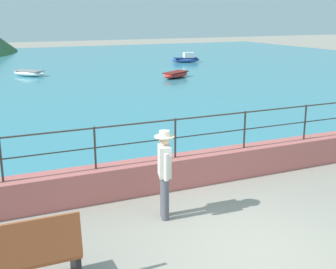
{
  "coord_description": "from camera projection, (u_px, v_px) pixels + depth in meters",
  "views": [
    {
      "loc": [
        -4.12,
        -5.49,
        3.84
      ],
      "look_at": [
        0.05,
        3.7,
        1.1
      ],
      "focal_mm": 47.83,
      "sensor_mm": 36.0,
      "label": 1
    }
  ],
  "objects": [
    {
      "name": "boat_2",
      "position": [
        29.0,
        73.0,
        27.85
      ],
      "size": [
        2.19,
        2.32,
        0.36
      ],
      "color": "white",
      "rests_on": "lake_water"
    },
    {
      "name": "bench_main",
      "position": [
        19.0,
        257.0,
        6.22
      ],
      "size": [
        1.71,
        0.57,
        1.13
      ],
      "color": "#9E4C28",
      "rests_on": "ground"
    },
    {
      "name": "boat_3",
      "position": [
        176.0,
        74.0,
        27.14
      ],
      "size": [
        2.42,
        2.0,
        0.36
      ],
      "color": "red",
      "rests_on": "lake_water"
    },
    {
      "name": "promenade_wall",
      "position": [
        175.0,
        172.0,
        10.2
      ],
      "size": [
        20.0,
        0.56,
        0.7
      ],
      "primitive_type": "cube",
      "color": "#BC605B",
      "rests_on": "ground"
    },
    {
      "name": "lake_water",
      "position": [
        32.0,
        72.0,
        30.18
      ],
      "size": [
        64.0,
        44.32,
        0.06
      ],
      "primitive_type": "cube",
      "color": "teal",
      "rests_on": "ground"
    },
    {
      "name": "railing",
      "position": [
        175.0,
        130.0,
        9.94
      ],
      "size": [
        18.44,
        0.04,
        0.9
      ],
      "color": "#383330",
      "rests_on": "promenade_wall"
    },
    {
      "name": "ground_plane",
      "position": [
        257.0,
        251.0,
        7.48
      ],
      "size": [
        120.0,
        120.0,
        0.0
      ],
      "primitive_type": "plane",
      "color": "gray"
    },
    {
      "name": "person_walking",
      "position": [
        164.0,
        170.0,
        8.44
      ],
      "size": [
        0.38,
        0.55,
        1.75
      ],
      "color": "#4C4C56",
      "rests_on": "ground"
    },
    {
      "name": "boat_6",
      "position": [
        186.0,
        59.0,
        35.72
      ],
      "size": [
        2.43,
        1.31,
        0.76
      ],
      "color": "#2D4C9E",
      "rests_on": "lake_water"
    }
  ]
}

